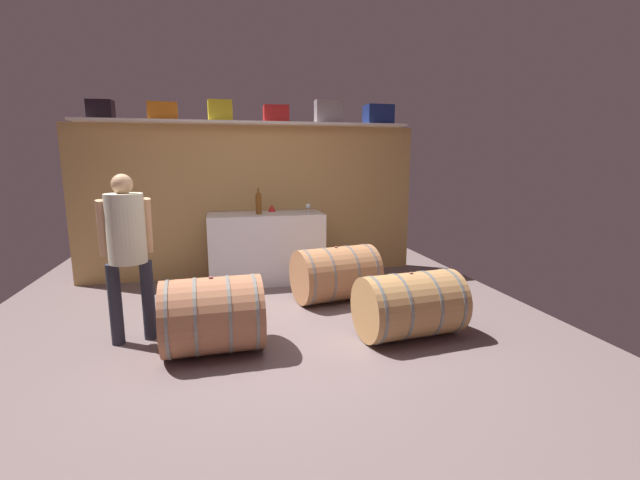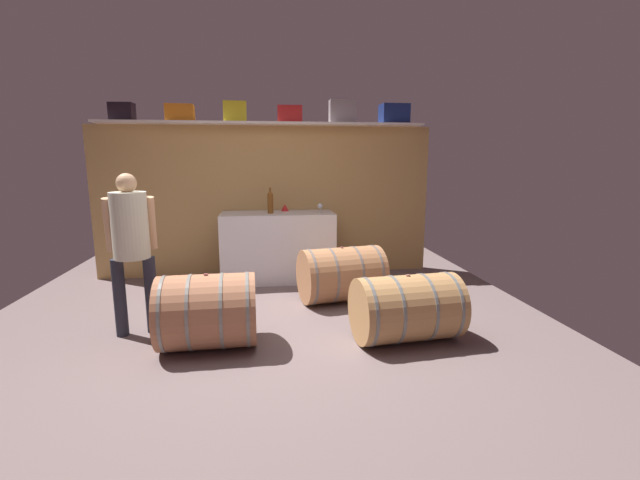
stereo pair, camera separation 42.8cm
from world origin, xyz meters
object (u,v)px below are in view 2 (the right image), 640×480
object	(u,v)px
toolcase_navy	(394,114)
work_cabinet	(278,247)
toolcase_red	(290,114)
toolcase_grey	(342,112)
wine_barrel_far	(208,311)
toolcase_black	(122,112)
toolcase_orange	(180,113)
wine_bottle_amber	(270,202)
wine_glass	(320,206)
red_funnel	(285,208)
wine_barrel_near	(407,308)
toolcase_yellow	(235,112)
wine_barrel_flank	(342,274)
winemaker_pouring	(131,237)

from	to	relation	value
toolcase_navy	work_cabinet	size ratio (longest dim) A/B	0.25
toolcase_red	toolcase_grey	world-z (taller)	toolcase_grey
wine_barrel_far	work_cabinet	bearing A→B (deg)	70.00
toolcase_black	toolcase_orange	world-z (taller)	toolcase_black
wine_bottle_amber	wine_glass	world-z (taller)	wine_bottle_amber
toolcase_red	toolcase_orange	bearing A→B (deg)	-178.06
toolcase_navy	wine_barrel_far	distance (m)	3.83
red_funnel	wine_barrel_near	world-z (taller)	red_funnel
toolcase_yellow	wine_bottle_amber	bearing A→B (deg)	-38.11
red_funnel	wine_barrel_flank	size ratio (longest dim) A/B	0.11
winemaker_pouring	toolcase_grey	bearing A→B (deg)	26.53
wine_barrel_flank	toolcase_navy	bearing A→B (deg)	41.59
wine_barrel_far	wine_barrel_flank	distance (m)	1.78
toolcase_red	work_cabinet	xyz separation A→B (m)	(-0.19, -0.23, -1.77)
toolcase_navy	red_funnel	world-z (taller)	toolcase_navy
toolcase_red	wine_barrel_flank	distance (m)	2.34
wine_glass	red_funnel	size ratio (longest dim) A/B	1.11
toolcase_yellow	winemaker_pouring	bearing A→B (deg)	-118.17
toolcase_orange	wine_barrel_far	world-z (taller)	toolcase_orange
wine_glass	work_cabinet	bearing A→B (deg)	176.87
red_funnel	wine_barrel_flank	xyz separation A→B (m)	(0.60, -1.19, -0.66)
toolcase_black	toolcase_red	xyz separation A→B (m)	(2.16, 0.00, -0.01)
work_cabinet	wine_barrel_far	xyz separation A→B (m)	(-0.69, -2.10, -0.13)
toolcase_orange	wine_barrel_flank	size ratio (longest dim) A/B	0.34
wine_bottle_amber	wine_barrel_near	bearing A→B (deg)	-60.56
work_cabinet	wine_barrel_far	size ratio (longest dim) A/B	1.77
toolcase_orange	wine_barrel_near	world-z (taller)	toolcase_orange
toolcase_red	wine_glass	world-z (taller)	toolcase_red
toolcase_yellow	wine_bottle_amber	xyz separation A→B (m)	(0.44, -0.30, -1.18)
toolcase_black	wine_barrel_near	distance (m)	4.36
toolcase_black	toolcase_yellow	world-z (taller)	toolcase_yellow
toolcase_yellow	work_cabinet	world-z (taller)	toolcase_yellow
work_cabinet	red_funnel	world-z (taller)	red_funnel
toolcase_navy	wine_barrel_flank	world-z (taller)	toolcase_navy
toolcase_yellow	wine_glass	xyz separation A→B (m)	(1.11, -0.26, -1.25)
toolcase_black	wine_bottle_amber	distance (m)	2.22
wine_barrel_flank	winemaker_pouring	world-z (taller)	winemaker_pouring
wine_barrel_far	red_funnel	bearing A→B (deg)	68.95
work_cabinet	toolcase_yellow	bearing A→B (deg)	156.58
wine_bottle_amber	toolcase_grey	bearing A→B (deg)	16.43
wine_barrel_near	work_cabinet	bearing A→B (deg)	110.55
work_cabinet	red_funnel	size ratio (longest dim) A/B	13.79
toolcase_black	toolcase_yellow	distance (m)	1.43
red_funnel	winemaker_pouring	world-z (taller)	winemaker_pouring
toolcase_yellow	toolcase_orange	bearing A→B (deg)	175.95
work_cabinet	wine_bottle_amber	distance (m)	0.63
toolcase_grey	wine_bottle_amber	distance (m)	1.60
red_funnel	wine_glass	bearing A→B (deg)	-25.25
red_funnel	toolcase_red	bearing A→B (deg)	26.47
toolcase_orange	toolcase_red	world-z (taller)	toolcase_red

